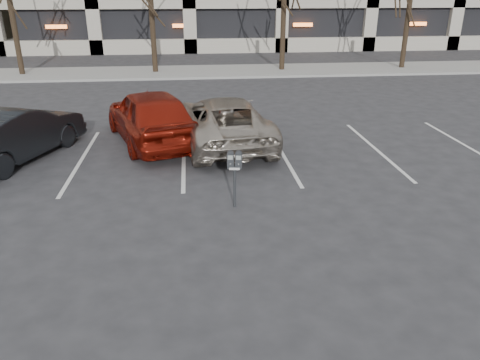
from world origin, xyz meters
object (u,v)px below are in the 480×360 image
object	(u,v)px
parking_meter	(235,165)
suv_silver	(224,121)
car_dark	(14,133)
car_red	(151,116)

from	to	relation	value
parking_meter	suv_silver	world-z (taller)	suv_silver
car_dark	suv_silver	bearing A→B (deg)	-150.77
parking_meter	car_red	size ratio (longest dim) A/B	0.26
parking_meter	car_red	distance (m)	5.22
parking_meter	car_dark	xyz separation A→B (m)	(-5.65, 3.67, -0.23)
parking_meter	car_dark	distance (m)	6.75
suv_silver	car_dark	distance (m)	5.79
car_red	parking_meter	bearing A→B (deg)	95.12
suv_silver	car_dark	world-z (taller)	car_dark
parking_meter	suv_silver	bearing A→B (deg)	97.20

